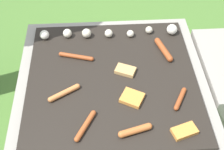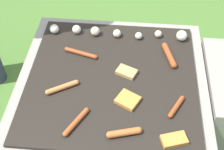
% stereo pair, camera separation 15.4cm
% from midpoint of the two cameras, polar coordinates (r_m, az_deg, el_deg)
% --- Properties ---
extents(ground_plane, '(14.00, 14.00, 0.00)m').
position_cam_midpoint_polar(ground_plane, '(1.87, -2.38, -8.90)').
color(ground_plane, '#47702D').
extents(grill, '(0.95, 0.95, 0.40)m').
position_cam_midpoint_polar(grill, '(1.71, -2.58, -5.20)').
color(grill, gray).
rests_on(grill, ground_plane).
extents(sausage_front_center, '(0.15, 0.06, 0.03)m').
position_cam_midpoint_polar(sausage_front_center, '(1.35, 0.98, -10.28)').
color(sausage_front_center, '#B7602D').
rests_on(sausage_front_center, grill).
extents(sausage_back_left, '(0.08, 0.13, 0.02)m').
position_cam_midpoint_polar(sausage_back_left, '(1.47, 9.48, -4.48)').
color(sausage_back_left, '#93421E').
rests_on(sausage_back_left, grill).
extents(sausage_front_left, '(0.08, 0.18, 0.03)m').
position_cam_midpoint_polar(sausage_front_left, '(1.68, 6.84, 4.52)').
color(sausage_front_left, '#93421E').
rests_on(sausage_front_left, grill).
extents(sausage_mid_left, '(0.15, 0.10, 0.03)m').
position_cam_midpoint_polar(sausage_mid_left, '(1.50, -11.65, -3.38)').
color(sausage_mid_left, '#C6753D').
rests_on(sausage_mid_left, grill).
extents(sausage_back_right, '(0.19, 0.07, 0.02)m').
position_cam_midpoint_polar(sausage_back_right, '(1.66, -9.22, 3.23)').
color(sausage_back_right, '#93421E').
rests_on(sausage_back_right, grill).
extents(sausage_front_right, '(0.10, 0.16, 0.02)m').
position_cam_midpoint_polar(sausage_front_right, '(1.38, -8.13, -9.35)').
color(sausage_front_right, '#A34C23').
rests_on(sausage_front_right, grill).
extents(bread_slice_left, '(0.12, 0.09, 0.02)m').
position_cam_midpoint_polar(bread_slice_left, '(1.37, 9.97, -10.26)').
color(bread_slice_left, '#D18438').
rests_on(bread_slice_left, grill).
extents(bread_slice_center, '(0.12, 0.10, 0.02)m').
position_cam_midpoint_polar(bread_slice_center, '(1.57, -0.32, 0.71)').
color(bread_slice_center, tan).
rests_on(bread_slice_center, grill).
extents(bread_slice_right, '(0.13, 0.12, 0.02)m').
position_cam_midpoint_polar(bread_slice_right, '(1.46, 0.69, -4.37)').
color(bread_slice_right, '#D18438').
rests_on(bread_slice_right, grill).
extents(mushroom_row, '(0.77, 0.07, 0.06)m').
position_cam_midpoint_polar(mushroom_row, '(1.77, -3.06, 7.69)').
color(mushroom_row, silver).
rests_on(mushroom_row, grill).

